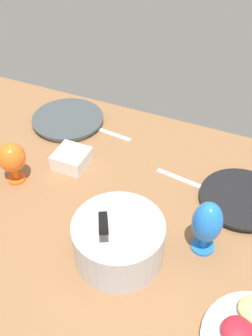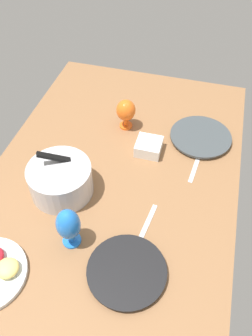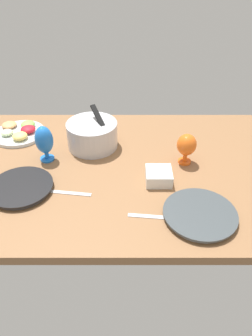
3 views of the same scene
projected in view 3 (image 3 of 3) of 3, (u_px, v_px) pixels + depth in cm
name	position (u px, v px, depth cm)	size (l,w,h in cm)	color
ground_plane	(116.00, 169.00, 147.81)	(160.00, 104.00, 4.00)	#8C603D
dinner_plate_left	(21.00, 188.00, 132.21)	(27.22, 27.22, 2.37)	#4C4C51
dinner_plate_right	(200.00, 214.00, 119.57)	(28.44, 28.44, 2.35)	silver
mixing_bowl	(92.00, 134.00, 156.49)	(25.21, 25.21, 19.40)	silver
fruit_platter	(19.00, 132.00, 168.19)	(27.34, 27.34, 5.38)	silver
hurricane_glass_blue	(44.00, 141.00, 144.64)	(8.48, 8.48, 17.96)	blue
hurricane_glass_orange	(186.00, 146.00, 143.51)	(9.12, 9.12, 15.11)	orange
square_bowl_white	(158.00, 176.00, 135.78)	(11.22, 11.22, 5.62)	white
fork_by_left_plate	(70.00, 193.00, 130.94)	(18.00, 1.80, 0.60)	silver
fork_by_right_plate	(151.00, 216.00, 120.03)	(18.00, 1.80, 0.60)	silver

